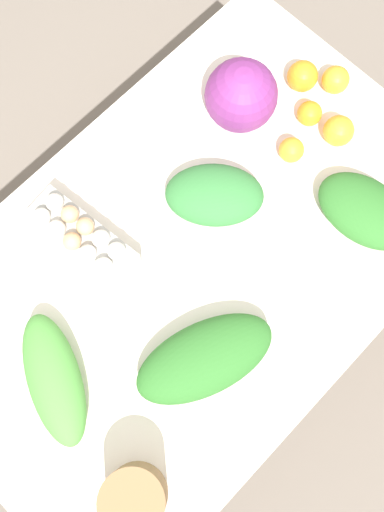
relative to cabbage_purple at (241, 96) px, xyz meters
name	(u,v)px	position (x,y,z in m)	size (l,w,h in m)	color
ground_plane	(192,311)	(-0.37, -0.19, -0.86)	(8.00, 8.00, 0.00)	#70665B
dining_table	(192,268)	(-0.37, -0.19, -0.19)	(1.40, 0.90, 0.76)	silver
cabbage_purple	(241,96)	(0.00, 0.00, 0.00)	(0.18, 0.18, 0.18)	#7A2D75
egg_carton	(81,237)	(-0.53, 0.03, -0.05)	(0.13, 0.30, 0.09)	#A8A8A3
paper_bag	(134,498)	(-0.84, -0.48, -0.02)	(0.14, 0.14, 0.14)	olive
greens_bunch_dandelion	(54,379)	(-0.80, -0.17, -0.05)	(0.31, 0.12, 0.09)	#4C933D
greens_bunch_scallion	(205,358)	(-0.53, -0.38, -0.05)	(0.33, 0.16, 0.09)	#2D6B28
greens_bunch_chard	(366,211)	(0.00, -0.42, -0.05)	(0.25, 0.17, 0.09)	#2D6B28
greens_bunch_beet_tops	(214,195)	(-0.22, -0.12, -0.05)	(0.24, 0.16, 0.09)	#337538
orange_0	(310,114)	(0.12, -0.14, -0.06)	(0.07, 0.07, 0.07)	orange
orange_1	(291,150)	(0.01, -0.18, -0.06)	(0.06, 0.06, 0.06)	orange
orange_2	(335,80)	(0.24, -0.13, -0.06)	(0.07, 0.07, 0.07)	orange
orange_3	(302,76)	(0.18, -0.06, -0.05)	(0.08, 0.08, 0.08)	orange
orange_4	(339,131)	(0.13, -0.23, -0.05)	(0.08, 0.08, 0.08)	orange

